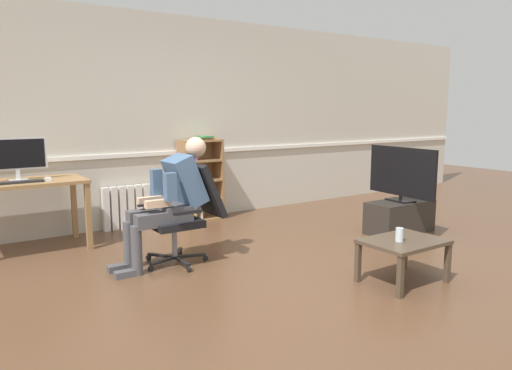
{
  "coord_description": "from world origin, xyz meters",
  "views": [
    {
      "loc": [
        -2.69,
        -3.3,
        1.49
      ],
      "look_at": [
        0.15,
        0.85,
        0.7
      ],
      "focal_mm": 33.85,
      "sensor_mm": 36.0,
      "label": 1
    }
  ],
  "objects_px": {
    "computer_mouse": "(48,179)",
    "radiator": "(131,207)",
    "bookshelf": "(198,180)",
    "coffee_table": "(403,246)",
    "imac_monitor": "(17,155)",
    "keyboard": "(21,182)",
    "person_seated": "(170,198)",
    "drinking_glass": "(399,235)",
    "computer_desk": "(18,191)",
    "office_chair": "(188,209)",
    "tv_stand": "(400,217)",
    "tv_screen": "(402,173)"
  },
  "relations": [
    {
      "from": "radiator",
      "to": "tv_screen",
      "type": "bearing_deg",
      "value": -38.5
    },
    {
      "from": "keyboard",
      "to": "drinking_glass",
      "type": "xyz_separation_m",
      "value": [
        2.5,
        -2.72,
        -0.33
      ]
    },
    {
      "from": "bookshelf",
      "to": "coffee_table",
      "type": "relative_size",
      "value": 1.67
    },
    {
      "from": "coffee_table",
      "to": "computer_desk",
      "type": "bearing_deg",
      "value": 132.22
    },
    {
      "from": "computer_mouse",
      "to": "drinking_glass",
      "type": "bearing_deg",
      "value": -50.88
    },
    {
      "from": "tv_screen",
      "to": "computer_desk",
      "type": "bearing_deg",
      "value": 70.89
    },
    {
      "from": "drinking_glass",
      "to": "radiator",
      "type": "bearing_deg",
      "value": 109.9
    },
    {
      "from": "keyboard",
      "to": "office_chair",
      "type": "relative_size",
      "value": 0.44
    },
    {
      "from": "imac_monitor",
      "to": "coffee_table",
      "type": "distance_m",
      "value": 3.95
    },
    {
      "from": "coffee_table",
      "to": "drinking_glass",
      "type": "xyz_separation_m",
      "value": [
        -0.08,
        -0.01,
        0.11
      ]
    },
    {
      "from": "tv_stand",
      "to": "bookshelf",
      "type": "bearing_deg",
      "value": 130.79
    },
    {
      "from": "computer_desk",
      "to": "tv_screen",
      "type": "relative_size",
      "value": 1.31
    },
    {
      "from": "person_seated",
      "to": "drinking_glass",
      "type": "distance_m",
      "value": 2.12
    },
    {
      "from": "keyboard",
      "to": "tv_stand",
      "type": "relative_size",
      "value": 0.5
    },
    {
      "from": "keyboard",
      "to": "radiator",
      "type": "height_order",
      "value": "keyboard"
    },
    {
      "from": "imac_monitor",
      "to": "drinking_glass",
      "type": "distance_m",
      "value": 3.89
    },
    {
      "from": "keyboard",
      "to": "computer_desk",
      "type": "bearing_deg",
      "value": 95.65
    },
    {
      "from": "person_seated",
      "to": "coffee_table",
      "type": "relative_size",
      "value": 1.8
    },
    {
      "from": "bookshelf",
      "to": "office_chair",
      "type": "height_order",
      "value": "bookshelf"
    },
    {
      "from": "person_seated",
      "to": "tv_screen",
      "type": "bearing_deg",
      "value": 81.45
    },
    {
      "from": "imac_monitor",
      "to": "keyboard",
      "type": "relative_size",
      "value": 1.38
    },
    {
      "from": "imac_monitor",
      "to": "keyboard",
      "type": "height_order",
      "value": "imac_monitor"
    },
    {
      "from": "computer_mouse",
      "to": "drinking_glass",
      "type": "distance_m",
      "value": 3.55
    },
    {
      "from": "bookshelf",
      "to": "coffee_table",
      "type": "xyz_separation_m",
      "value": [
        0.34,
        -3.14,
        -0.22
      ]
    },
    {
      "from": "bookshelf",
      "to": "tv_screen",
      "type": "bearing_deg",
      "value": -49.18
    },
    {
      "from": "imac_monitor",
      "to": "person_seated",
      "type": "height_order",
      "value": "person_seated"
    },
    {
      "from": "computer_mouse",
      "to": "radiator",
      "type": "xyz_separation_m",
      "value": [
        1.05,
        0.51,
        -0.5
      ]
    },
    {
      "from": "keyboard",
      "to": "person_seated",
      "type": "distance_m",
      "value": 1.59
    },
    {
      "from": "keyboard",
      "to": "coffee_table",
      "type": "height_order",
      "value": "keyboard"
    },
    {
      "from": "computer_desk",
      "to": "radiator",
      "type": "xyz_separation_m",
      "value": [
        1.33,
        0.39,
        -0.38
      ]
    },
    {
      "from": "computer_desk",
      "to": "keyboard",
      "type": "relative_size",
      "value": 3.07
    },
    {
      "from": "imac_monitor",
      "to": "bookshelf",
      "type": "distance_m",
      "value": 2.27
    },
    {
      "from": "office_chair",
      "to": "computer_mouse",
      "type": "bearing_deg",
      "value": -137.56
    },
    {
      "from": "drinking_glass",
      "to": "computer_desk",
      "type": "bearing_deg",
      "value": 131.25
    },
    {
      "from": "person_seated",
      "to": "coffee_table",
      "type": "distance_m",
      "value": 2.17
    },
    {
      "from": "keyboard",
      "to": "tv_stand",
      "type": "height_order",
      "value": "keyboard"
    },
    {
      "from": "office_chair",
      "to": "tv_stand",
      "type": "distance_m",
      "value": 2.69
    },
    {
      "from": "computer_desk",
      "to": "radiator",
      "type": "bearing_deg",
      "value": 16.32
    },
    {
      "from": "tv_screen",
      "to": "drinking_glass",
      "type": "bearing_deg",
      "value": 132.91
    },
    {
      "from": "bookshelf",
      "to": "office_chair",
      "type": "relative_size",
      "value": 1.17
    },
    {
      "from": "keyboard",
      "to": "tv_stand",
      "type": "bearing_deg",
      "value": -21.56
    },
    {
      "from": "tv_stand",
      "to": "coffee_table",
      "type": "height_order",
      "value": "tv_stand"
    },
    {
      "from": "radiator",
      "to": "office_chair",
      "type": "distance_m",
      "value": 1.67
    },
    {
      "from": "keyboard",
      "to": "office_chair",
      "type": "distance_m",
      "value": 1.74
    },
    {
      "from": "computer_mouse",
      "to": "coffee_table",
      "type": "xyz_separation_m",
      "value": [
        2.31,
        -2.73,
        -0.45
      ]
    },
    {
      "from": "bookshelf",
      "to": "radiator",
      "type": "height_order",
      "value": "bookshelf"
    },
    {
      "from": "tv_screen",
      "to": "tv_stand",
      "type": "bearing_deg",
      "value": 90.0
    },
    {
      "from": "bookshelf",
      "to": "tv_stand",
      "type": "xyz_separation_m",
      "value": [
        1.71,
        -1.99,
        -0.35
      ]
    },
    {
      "from": "tv_stand",
      "to": "coffee_table",
      "type": "distance_m",
      "value": 1.79
    },
    {
      "from": "tv_screen",
      "to": "office_chair",
      "type": "bearing_deg",
      "value": 84.8
    }
  ]
}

